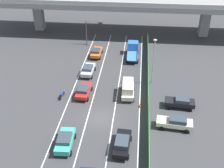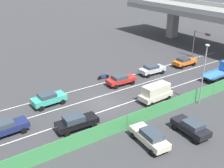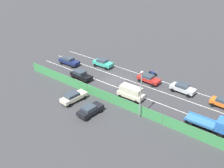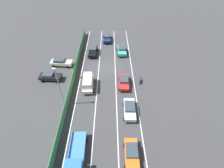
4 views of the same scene
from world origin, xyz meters
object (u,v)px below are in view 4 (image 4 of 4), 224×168
car_taxi_orange (132,154)px  parked_sedan_cream (61,62)px  car_sedan_silver (130,109)px  car_sedan_black (93,51)px  car_van_cream (88,82)px  parked_sedan_dark (50,76)px  car_sedan_red (124,82)px  motorcycle (140,80)px  car_taxi_teal (122,50)px  street_lamp (59,84)px  car_sedan_navy (107,38)px  flatbed_truck_blue (75,162)px  traffic_cone (80,76)px

car_taxi_orange → parked_sedan_cream: 24.35m
car_sedan_silver → car_sedan_black: (7.26, -17.60, 0.03)m
car_van_cream → parked_sedan_cream: 9.62m
car_van_cream → parked_sedan_cream: car_van_cream is taller
car_sedan_silver → parked_sedan_dark: size_ratio=1.02×
car_sedan_red → motorcycle: (-3.24, -0.92, -0.41)m
parked_sedan_dark → car_sedan_silver: bearing=151.1°
car_sedan_black → parked_sedan_cream: 8.08m
parked_sedan_cream → car_taxi_orange: bearing=123.7°
car_taxi_teal → street_lamp: street_lamp is taller
car_sedan_navy → car_taxi_teal: size_ratio=1.08×
flatbed_truck_blue → car_sedan_silver: bearing=-131.7°
car_taxi_orange → traffic_cone: size_ratio=6.88×
flatbed_truck_blue → car_sedan_red: bearing=-114.9°
car_sedan_red → car_taxi_orange: bearing=90.5°
traffic_cone → car_sedan_black: bearing=-102.7°
car_sedan_red → motorcycle: size_ratio=2.28×
parked_sedan_dark → car_taxi_orange: bearing=133.3°
car_sedan_silver → traffic_cone: bearing=-43.8°
car_taxi_teal → motorcycle: size_ratio=2.24×
flatbed_truck_blue → traffic_cone: size_ratio=9.85×
car_sedan_red → car_taxi_teal: 11.23m
car_taxi_teal → motorcycle: 10.77m
car_van_cream → parked_sedan_dark: (7.72, -2.25, -0.38)m
car_sedan_black → street_lamp: size_ratio=0.60×
car_sedan_silver → car_sedan_navy: size_ratio=0.94×
car_sedan_navy → parked_sedan_dark: 19.39m
car_sedan_black → traffic_cone: car_sedan_black is taller
car_taxi_teal → parked_sedan_dark: bearing=33.2°
flatbed_truck_blue → car_sedan_black: bearing=-90.4°
car_sedan_red → traffic_cone: size_ratio=6.94×
traffic_cone → street_lamp: bearing=75.6°
car_sedan_black → car_taxi_orange: car_sedan_black is taller
traffic_cone → car_taxi_orange: bearing=118.8°
car_sedan_silver → car_taxi_teal: car_taxi_teal is taller
car_sedan_silver → car_taxi_orange: car_sedan_silver is taller
car_sedan_black → street_lamp: street_lamp is taller
car_sedan_red → car_van_cream: (6.79, 0.62, 0.42)m
car_sedan_silver → parked_sedan_dark: parked_sedan_dark is taller
street_lamp → car_taxi_orange: bearing=139.3°
car_sedan_silver → car_sedan_navy: car_sedan_navy is taller
motorcycle → car_sedan_black: bearing=-45.1°
car_sedan_navy → parked_sedan_cream: size_ratio=0.99×
flatbed_truck_blue → motorcycle: size_ratio=3.24×
street_lamp → parked_sedan_dark: bearing=-58.0°
flatbed_truck_blue → parked_sedan_cream: 22.30m
car_taxi_orange → parked_sedan_dark: 21.33m
motorcycle → parked_sedan_cream: size_ratio=0.41×
street_lamp → flatbed_truck_blue: bearing=109.3°
traffic_cone → parked_sedan_cream: bearing=-41.6°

